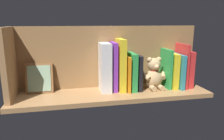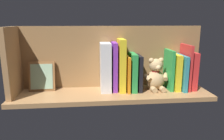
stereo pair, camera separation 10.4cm
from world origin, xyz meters
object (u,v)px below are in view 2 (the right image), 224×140
dictionary_thick_white (105,67)px  book_0 (190,70)px  picture_frame_leaning (42,76)px  teddy_bear (156,76)px

dictionary_thick_white → book_0: bearing=179.6°
dictionary_thick_white → picture_frame_leaning: bearing=-5.9°
book_0 → dictionary_thick_white: 44.37cm
dictionary_thick_white → picture_frame_leaning: dictionary_thick_white is taller
book_0 → picture_frame_leaning: book_0 is taller
book_0 → picture_frame_leaning: 76.54cm
picture_frame_leaning → dictionary_thick_white: bearing=174.1°
teddy_bear → book_0: bearing=178.8°
dictionary_thick_white → picture_frame_leaning: (32.13, -3.33, -4.76)cm
book_0 → teddy_bear: book_0 is taller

